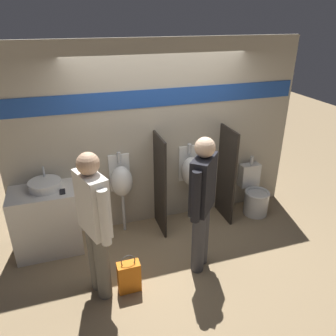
% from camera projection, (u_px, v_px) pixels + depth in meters
% --- Properties ---
extents(ground_plane, '(16.00, 16.00, 0.00)m').
position_uv_depth(ground_plane, '(172.00, 238.00, 4.78)').
color(ground_plane, '#997F5B').
extents(display_wall, '(4.27, 0.07, 2.70)m').
position_uv_depth(display_wall, '(159.00, 137.00, 4.72)').
color(display_wall, '#B2A893').
rests_on(display_wall, ground_plane).
extents(sink_counter, '(0.85, 0.55, 0.91)m').
position_uv_depth(sink_counter, '(47.00, 221.00, 4.37)').
color(sink_counter, silver).
rests_on(sink_counter, ground_plane).
extents(sink_basin, '(0.42, 0.42, 0.25)m').
position_uv_depth(sink_basin, '(45.00, 185.00, 4.22)').
color(sink_basin, white).
rests_on(sink_basin, sink_counter).
extents(cell_phone, '(0.07, 0.14, 0.01)m').
position_uv_depth(cell_phone, '(62.00, 192.00, 4.15)').
color(cell_phone, black).
rests_on(cell_phone, sink_counter).
extents(divider_near_counter, '(0.03, 0.54, 1.47)m').
position_uv_depth(divider_near_counter, '(160.00, 185.00, 4.70)').
color(divider_near_counter, '#28231E').
rests_on(divider_near_counter, ground_plane).
extents(divider_mid, '(0.03, 0.54, 1.47)m').
position_uv_depth(divider_mid, '(226.00, 175.00, 5.00)').
color(divider_mid, '#28231E').
rests_on(divider_mid, ground_plane).
extents(urinal_near_counter, '(0.31, 0.31, 1.22)m').
position_uv_depth(urinal_near_counter, '(122.00, 181.00, 4.63)').
color(urinal_near_counter, silver).
rests_on(urinal_near_counter, ground_plane).
extents(urinal_far, '(0.31, 0.31, 1.22)m').
position_uv_depth(urinal_far, '(191.00, 171.00, 4.92)').
color(urinal_far, silver).
rests_on(urinal_far, ground_plane).
extents(toilet, '(0.40, 0.56, 0.91)m').
position_uv_depth(toilet, '(254.00, 195.00, 5.31)').
color(toilet, white).
rests_on(toilet, ground_plane).
extents(person_in_vest, '(0.44, 0.49, 1.76)m').
position_uv_depth(person_in_vest, '(202.00, 201.00, 3.85)').
color(person_in_vest, '#3D3D42').
rests_on(person_in_vest, ground_plane).
extents(person_with_lanyard, '(0.33, 0.59, 1.76)m').
position_uv_depth(person_with_lanyard, '(95.00, 222.00, 3.46)').
color(person_with_lanyard, '#666056').
rests_on(person_with_lanyard, ground_plane).
extents(shopping_bag, '(0.26, 0.14, 0.51)m').
position_uv_depth(shopping_bag, '(129.00, 276.00, 3.80)').
color(shopping_bag, orange).
rests_on(shopping_bag, ground_plane).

